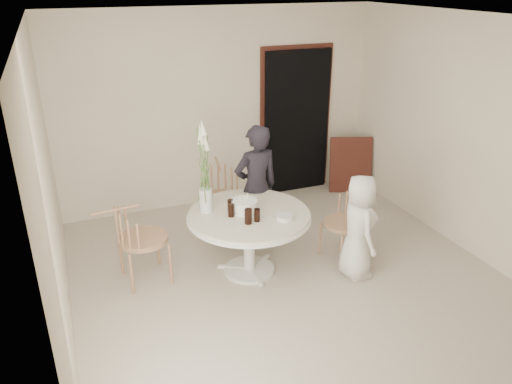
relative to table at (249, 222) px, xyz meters
name	(u,v)px	position (x,y,z in m)	size (l,w,h in m)	color
ground	(287,276)	(0.35, -0.25, -0.62)	(4.50, 4.50, 0.00)	beige
room_shell	(291,135)	(0.35, -0.25, 1.00)	(4.50, 4.50, 4.50)	silver
doorway	(296,123)	(1.50, 1.94, 0.43)	(1.00, 0.10, 2.10)	black
door_trim	(295,118)	(1.50, 1.98, 0.49)	(1.12, 0.03, 2.22)	#50241B
table	(249,222)	(0.00, 0.00, 0.00)	(1.33, 1.33, 0.73)	white
picture_frame	(351,165)	(2.25, 1.56, -0.20)	(0.63, 0.04, 0.84)	#50241B
chair_far	(220,188)	(0.03, 1.12, -0.05)	(0.54, 0.57, 0.88)	tan
chair_right	(352,214)	(1.24, -0.08, -0.09)	(0.53, 0.50, 0.81)	tan
chair_left	(130,234)	(-1.22, 0.27, -0.03)	(0.58, 0.55, 0.91)	tan
girl	(256,187)	(0.30, 0.54, 0.14)	(0.55, 0.36, 1.52)	black
boy	(358,227)	(1.07, -0.48, -0.03)	(0.57, 0.37, 1.17)	white
birthday_cake	(245,206)	(-0.03, 0.05, 0.18)	(0.28, 0.28, 0.18)	white
cola_tumbler_a	(248,216)	(-0.10, -0.23, 0.19)	(0.08, 0.08, 0.16)	black
cola_tumbler_b	(257,215)	(0.01, -0.21, 0.18)	(0.06, 0.06, 0.14)	black
cola_tumbler_c	(230,206)	(-0.17, 0.11, 0.18)	(0.06, 0.06, 0.13)	black
cola_tumbler_d	(231,210)	(-0.21, -0.01, 0.18)	(0.06, 0.06, 0.14)	black
plate_stack	(285,217)	(0.29, -0.28, 0.14)	(0.18, 0.18, 0.05)	silver
flower_vase	(205,174)	(-0.41, 0.21, 0.54)	(0.14, 0.14, 1.03)	silver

